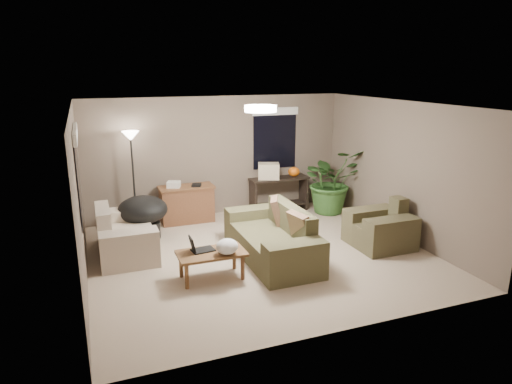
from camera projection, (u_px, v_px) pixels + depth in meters
name	position (u px, v px, depth m)	size (l,w,h in m)	color
room_shell	(260.00, 183.00, 7.37)	(5.50, 5.50, 5.50)	#BDA78C
main_sofa	(273.00, 240.00, 7.54)	(0.95, 2.20, 0.85)	#4D4A2E
throw_pillows	(288.00, 218.00, 7.53)	(0.40, 1.40, 0.47)	#8C7251
loveseat	(124.00, 237.00, 7.68)	(0.90, 1.60, 0.85)	beige
armchair	(380.00, 229.00, 8.04)	(0.95, 1.00, 0.85)	#47422A
coffee_table	(211.00, 256.00, 6.75)	(1.00, 0.55, 0.42)	brown
laptop	(198.00, 247.00, 6.75)	(0.37, 0.27, 0.24)	black
plastic_bag	(227.00, 247.00, 6.64)	(0.33, 0.30, 0.23)	white
desk	(187.00, 204.00, 9.27)	(1.10, 0.50, 0.75)	brown
desk_papers	(178.00, 185.00, 9.10)	(0.73, 0.32, 0.12)	silver
console_table	(279.00, 192.00, 9.98)	(1.30, 0.40, 0.75)	black
pumpkin	(294.00, 172.00, 9.99)	(0.25, 0.25, 0.21)	orange
cardboard_box	(269.00, 171.00, 9.77)	(0.44, 0.33, 0.33)	beige
papasan_chair	(143.00, 214.00, 8.34)	(1.07, 1.07, 0.80)	black
floor_lamp	(131.00, 148.00, 8.60)	(0.32, 0.32, 1.91)	black
ceiling_fixture	(261.00, 109.00, 7.06)	(0.50, 0.50, 0.10)	white
houseplant	(331.00, 188.00, 9.86)	(1.27, 1.41, 1.10)	#2D5923
cat_scratching_post	(367.00, 222.00, 8.69)	(0.32, 0.32, 0.50)	tan
window_left	(77.00, 159.00, 6.57)	(0.05, 1.56, 1.33)	black
window_back	(275.00, 128.00, 9.91)	(1.06, 0.05, 1.33)	black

